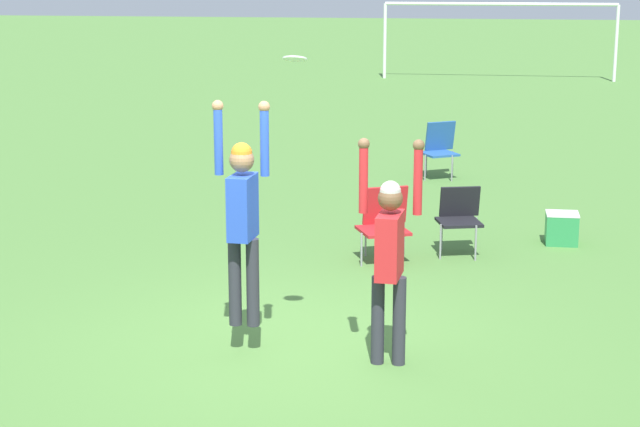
# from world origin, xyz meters

# --- Properties ---
(ground_plane) EXTENTS (120.00, 120.00, 0.00)m
(ground_plane) POSITION_xyz_m (0.00, 0.00, 0.00)
(ground_plane) COLOR #4C7A38
(person_jumping) EXTENTS (0.53, 0.39, 2.10)m
(person_jumping) POSITION_xyz_m (-0.39, -0.23, 1.38)
(person_jumping) COLOR #2D2D38
(person_jumping) RESTS_ON ground_plane
(person_defending) EXTENTS (0.58, 0.44, 2.07)m
(person_defending) POSITION_xyz_m (0.96, -0.34, 1.10)
(person_defending) COLOR #2D2D38
(person_defending) RESTS_ON ground_plane
(frisbee) EXTENTS (0.22, 0.22, 0.08)m
(frisbee) POSITION_xyz_m (0.09, -0.18, 2.74)
(frisbee) COLOR white
(camping_chair_0) EXTENTS (0.71, 0.78, 0.94)m
(camping_chair_0) POSITION_xyz_m (1.10, 8.40, 0.54)
(camping_chair_0) COLOR gray
(camping_chair_0) RESTS_ON ground_plane
(camping_chair_1) EXTENTS (0.73, 0.79, 0.89)m
(camping_chair_1) POSITION_xyz_m (0.62, 3.14, 0.50)
(camping_chair_1) COLOR gray
(camping_chair_1) RESTS_ON ground_plane
(camping_chair_2) EXTENTS (0.62, 0.66, 0.83)m
(camping_chair_2) POSITION_xyz_m (1.52, 3.56, 0.50)
(camping_chair_2) COLOR gray
(camping_chair_2) RESTS_ON ground_plane
(cooler_box) EXTENTS (0.41, 0.37, 0.41)m
(cooler_box) POSITION_xyz_m (2.84, 4.22, 0.21)
(cooler_box) COLOR #2D8C4C
(cooler_box) RESTS_ON ground_plane
(soccer_goal) EXTENTS (7.10, 0.10, 2.35)m
(soccer_goal) POSITION_xyz_m (2.33, 23.98, 1.84)
(soccer_goal) COLOR white
(soccer_goal) RESTS_ON ground_plane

